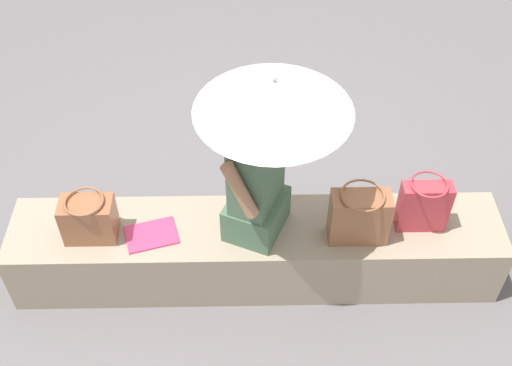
{
  "coord_description": "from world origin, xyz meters",
  "views": [
    {
      "loc": [
        -0.04,
        -2.34,
        3.16
      ],
      "look_at": [
        -0.0,
        0.0,
        0.78
      ],
      "focal_mm": 44.76,
      "sensor_mm": 36.0,
      "label": 1
    }
  ],
  "objects_px": {
    "parasol": "(274,96)",
    "person_seated": "(256,178)",
    "handbag_black": "(89,219)",
    "shoulder_bag_spare": "(359,216)",
    "tote_bag_canvas": "(424,205)",
    "magazine": "(151,235)"
  },
  "relations": [
    {
      "from": "parasol",
      "to": "tote_bag_canvas",
      "type": "xyz_separation_m",
      "value": [
        0.84,
        0.01,
        -0.77
      ]
    },
    {
      "from": "tote_bag_canvas",
      "to": "person_seated",
      "type": "bearing_deg",
      "value": 179.45
    },
    {
      "from": "parasol",
      "to": "magazine",
      "type": "xyz_separation_m",
      "value": [
        -0.66,
        -0.04,
        -0.93
      ]
    },
    {
      "from": "parasol",
      "to": "tote_bag_canvas",
      "type": "relative_size",
      "value": 3.12
    },
    {
      "from": "person_seated",
      "to": "shoulder_bag_spare",
      "type": "height_order",
      "value": "person_seated"
    },
    {
      "from": "person_seated",
      "to": "magazine",
      "type": "bearing_deg",
      "value": -174.29
    },
    {
      "from": "person_seated",
      "to": "magazine",
      "type": "relative_size",
      "value": 3.21
    },
    {
      "from": "shoulder_bag_spare",
      "to": "tote_bag_canvas",
      "type": "bearing_deg",
      "value": 11.23
    },
    {
      "from": "tote_bag_canvas",
      "to": "shoulder_bag_spare",
      "type": "bearing_deg",
      "value": -168.77
    },
    {
      "from": "magazine",
      "to": "parasol",
      "type": "bearing_deg",
      "value": -12.42
    },
    {
      "from": "parasol",
      "to": "tote_bag_canvas",
      "type": "height_order",
      "value": "parasol"
    },
    {
      "from": "parasol",
      "to": "person_seated",
      "type": "bearing_deg",
      "value": 166.12
    },
    {
      "from": "tote_bag_canvas",
      "to": "magazine",
      "type": "bearing_deg",
      "value": -178.12
    },
    {
      "from": "handbag_black",
      "to": "shoulder_bag_spare",
      "type": "bearing_deg",
      "value": -1.35
    },
    {
      "from": "person_seated",
      "to": "shoulder_bag_spare",
      "type": "bearing_deg",
      "value": -8.29
    },
    {
      "from": "person_seated",
      "to": "tote_bag_canvas",
      "type": "height_order",
      "value": "person_seated"
    },
    {
      "from": "handbag_black",
      "to": "magazine",
      "type": "bearing_deg",
      "value": -2.05
    },
    {
      "from": "tote_bag_canvas",
      "to": "handbag_black",
      "type": "bearing_deg",
      "value": -178.82
    },
    {
      "from": "tote_bag_canvas",
      "to": "magazine",
      "type": "distance_m",
      "value": 1.51
    },
    {
      "from": "person_seated",
      "to": "parasol",
      "type": "relative_size",
      "value": 0.86
    },
    {
      "from": "shoulder_bag_spare",
      "to": "magazine",
      "type": "xyz_separation_m",
      "value": [
        -1.14,
        0.02,
        -0.16
      ]
    },
    {
      "from": "shoulder_bag_spare",
      "to": "magazine",
      "type": "height_order",
      "value": "shoulder_bag_spare"
    }
  ]
}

